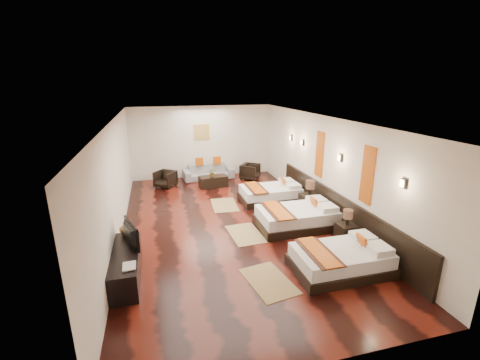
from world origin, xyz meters
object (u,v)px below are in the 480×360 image
object	(u,v)px
bed_near	(342,259)
armchair_left	(165,179)
tv	(127,234)
sofa	(208,172)
coffee_table	(213,181)
tv_console	(126,265)
nightstand_b	(309,201)
figurine	(127,227)
nightstand_a	(346,231)
bed_far	(271,193)
armchair_right	(250,172)
bed_mid	(297,217)
book	(122,267)
table_plant	(212,173)

from	to	relation	value
bed_near	armchair_left	size ratio (longest dim) A/B	2.90
bed_near	tv	distance (m)	4.33
sofa	coffee_table	world-z (taller)	sofa
tv_console	nightstand_b	bearing A→B (deg)	23.21
tv_console	figurine	distance (m)	0.90
tv_console	armchair_left	distance (m)	5.70
nightstand_a	coffee_table	distance (m)	5.52
armchair_left	bed_far	bearing A→B (deg)	1.60
bed_near	tv	bearing A→B (deg)	164.93
armchair_right	armchair_left	bearing A→B (deg)	129.03
armchair_left	nightstand_b	bearing A→B (deg)	-3.97
tv	armchair_right	bearing A→B (deg)	-56.74
nightstand_a	sofa	size ratio (longest dim) A/B	0.43
bed_near	nightstand_a	bearing A→B (deg)	53.87
nightstand_b	armchair_left	world-z (taller)	nightstand_b
figurine	tv	bearing A→B (deg)	-84.56
bed_mid	armchair_right	distance (m)	4.47
bed_mid	nightstand_a	bearing A→B (deg)	-55.98
sofa	coffee_table	bearing A→B (deg)	-94.18
sofa	nightstand_b	bearing A→B (deg)	-65.18
tv	armchair_right	distance (m)	6.91
bed_far	armchair_left	distance (m)	3.97
bed_near	nightstand_a	xyz separation A→B (m)	(0.75, 1.03, 0.04)
bed_far	armchair_right	world-z (taller)	bed_far
armchair_right	coffee_table	size ratio (longest dim) A/B	0.68
bed_near	nightstand_a	world-z (taller)	nightstand_a
sofa	armchair_left	distance (m)	1.80
bed_mid	book	world-z (taller)	bed_mid
coffee_table	table_plant	bearing A→B (deg)	-148.52
sofa	bed_mid	bearing A→B (deg)	-76.93
book	figurine	world-z (taller)	figurine
nightstand_a	tv_console	distance (m)	4.95
nightstand_a	armchair_right	size ratio (longest dim) A/B	1.24
nightstand_b	figurine	xyz separation A→B (m)	(-4.95, -1.33, 0.37)
armchair_right	bed_far	bearing A→B (deg)	-144.14
tv_console	table_plant	distance (m)	5.81
nightstand_a	armchair_right	distance (m)	5.62
bed_far	armchair_left	size ratio (longest dim) A/B	2.87
bed_mid	figurine	size ratio (longest dim) A/B	6.37
bed_near	armchair_left	distance (m)	7.22
sofa	armchair_left	world-z (taller)	armchair_left
bed_mid	armchair_left	size ratio (longest dim) A/B	3.10
figurine	bed_mid	bearing A→B (deg)	6.75
nightstand_b	tv	distance (m)	5.25
sofa	tv	bearing A→B (deg)	-117.69
tv	coffee_table	xyz separation A→B (m)	(2.60, 4.94, -0.59)
bed_near	nightstand_a	distance (m)	1.27
tv	armchair_left	world-z (taller)	tv
nightstand_a	armchair_left	bearing A→B (deg)	126.17
bed_near	armchair_right	distance (m)	6.60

